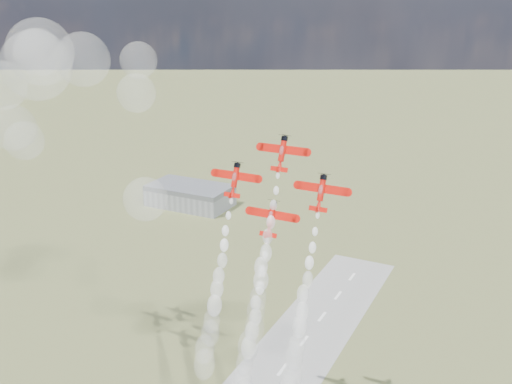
{
  "coord_description": "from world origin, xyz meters",
  "views": [
    {
      "loc": [
        70.98,
        -114.88,
        126.73
      ],
      "look_at": [
        4.64,
        19.56,
        76.0
      ],
      "focal_mm": 42.0,
      "sensor_mm": 36.0,
      "label": 1
    }
  ],
  "objects": [
    {
      "name": "plane_lead",
      "position": [
        10.64,
        22.69,
        86.7
      ],
      "size": [
        13.39,
        6.17,
        9.1
      ],
      "rotation": [
        1.18,
        0.0,
        0.0
      ],
      "color": "red",
      "rests_on": "ground"
    },
    {
      "name": "smoke_trail_slot",
      "position": [
        10.77,
        1.09,
        33.22
      ],
      "size": [
        5.6,
        19.22,
        43.93
      ],
      "color": "white",
      "rests_on": "plane_slot"
    },
    {
      "name": "plane_slot",
      "position": [
        10.64,
        16.23,
        70.83
      ],
      "size": [
        13.39,
        6.17,
        9.1
      ],
      "rotation": [
        1.18,
        0.0,
        0.0
      ],
      "color": "red",
      "rests_on": "ground"
    },
    {
      "name": "smoke_trail_right",
      "position": [
        23.1,
        4.03,
        41.02
      ],
      "size": [
        5.28,
        20.1,
        44.04
      ],
      "color": "white",
      "rests_on": "plane_right"
    },
    {
      "name": "drifted_smoke_cloud",
      "position": [
        -69.46,
        24.9,
        99.78
      ],
      "size": [
        69.1,
        39.48,
        59.35
      ],
      "color": "white",
      "rests_on": "ground"
    },
    {
      "name": "plane_left",
      "position": [
        -1.6,
        19.46,
        78.76
      ],
      "size": [
        13.39,
        6.17,
        9.1
      ],
      "rotation": [
        1.18,
        0.0,
        0.0
      ],
      "color": "red",
      "rests_on": "ground"
    },
    {
      "name": "plane_right",
      "position": [
        22.88,
        19.46,
        78.76
      ],
      "size": [
        13.39,
        6.17,
        9.1
      ],
      "rotation": [
        1.18,
        0.0,
        0.0
      ],
      "color": "red",
      "rests_on": "ground"
    },
    {
      "name": "smoke_trail_left",
      "position": [
        -1.43,
        4.18,
        41.2
      ],
      "size": [
        5.36,
        19.09,
        44.19
      ],
      "color": "white",
      "rests_on": "plane_left"
    },
    {
      "name": "smoke_trail_lead",
      "position": [
        10.69,
        7.35,
        49.03
      ],
      "size": [
        5.69,
        19.94,
        44.31
      ],
      "color": "white",
      "rests_on": "plane_lead"
    },
    {
      "name": "hangar",
      "position": [
        -120.0,
        180.0,
        6.5
      ],
      "size": [
        50.0,
        28.0,
        13.0
      ],
      "color": "gray",
      "rests_on": "ground"
    }
  ]
}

